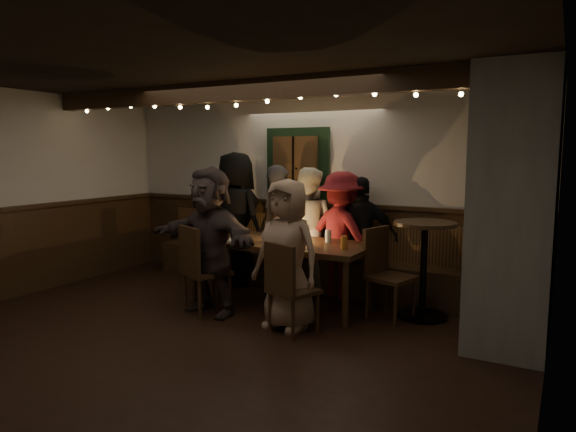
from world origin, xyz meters
The scene contains 13 objects.
room centered at (1.07, 1.42, 1.07)m, with size 6.02×5.01×2.62m.
dining_table centered at (0.11, 1.40, 0.71)m, with size 2.17×0.93×0.94m.
chair_near_left centered at (-0.50, 0.64, 0.57)m, with size 0.60×0.60×1.01m.
chair_near_right centered at (0.69, 0.54, 0.53)m, with size 0.54×0.54×0.94m.
chair_end centered at (1.35, 1.54, 0.56)m, with size 0.56×0.56×1.00m.
high_top centered at (1.74, 1.74, 0.68)m, with size 0.67×0.67×1.07m.
person_a centered at (-0.95, 2.03, 0.91)m, with size 0.89×0.58×1.82m, color black.
person_b centered at (-0.31, 2.12, 0.83)m, with size 0.60×0.40×1.65m, color #29292B.
person_c centered at (0.09, 2.16, 0.81)m, with size 0.79×0.61×1.62m, color beige.
person_d centered at (0.63, 2.04, 0.79)m, with size 1.02×0.59×1.58m, color maroon.
person_e centered at (0.86, 2.14, 0.76)m, with size 0.89×0.37×1.52m, color black.
person_f centered at (-0.41, 0.73, 0.84)m, with size 1.55×0.49×1.67m, color #3A2E2B.
person_g centered at (0.59, 0.72, 0.78)m, with size 0.76×0.49×1.56m, color tan.
Camera 1 is at (3.09, -3.81, 1.83)m, focal length 32.00 mm.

